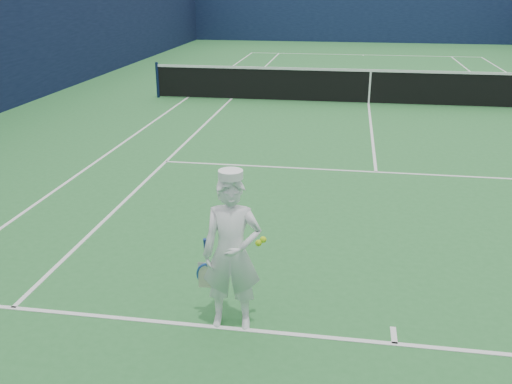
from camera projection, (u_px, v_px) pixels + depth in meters
ground at (369, 104)px, 16.65m from camera, size 80.00×80.00×0.00m
court_markings at (369, 104)px, 16.65m from camera, size 11.03×23.83×0.01m
windscreen_fence at (373, 33)px, 15.95m from camera, size 20.12×36.12×4.00m
tennis_net at (370, 85)px, 16.46m from camera, size 12.88×0.09×1.07m
tennis_player at (232, 253)px, 5.71m from camera, size 0.77×0.46×1.70m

